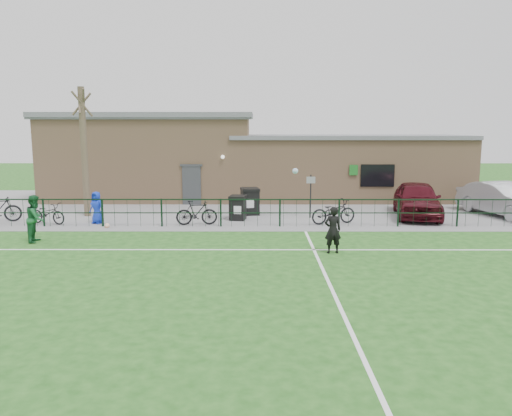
{
  "coord_description": "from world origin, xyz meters",
  "views": [
    {
      "loc": [
        0.05,
        -12.73,
        4.21
      ],
      "look_at": [
        0.0,
        5.0,
        1.3
      ],
      "focal_mm": 35.0,
      "sensor_mm": 36.0,
      "label": 1
    }
  ],
  "objects_px": {
    "bicycle_d": "(197,213)",
    "ball_ground": "(107,226)",
    "wheelie_bin_left": "(238,209)",
    "bicycle_c": "(48,213)",
    "car_maroon": "(417,199)",
    "bicycle_e": "(333,212)",
    "bare_tree": "(84,153)",
    "sign_post": "(311,196)",
    "wheelie_bin_right": "(250,202)",
    "outfield_player": "(36,218)",
    "spectator_child": "(97,208)",
    "car_silver": "(503,199)"
  },
  "relations": [
    {
      "from": "bicycle_d",
      "to": "car_silver",
      "type": "bearing_deg",
      "value": -88.46
    },
    {
      "from": "car_maroon",
      "to": "bicycle_e",
      "type": "distance_m",
      "value": 4.52
    },
    {
      "from": "wheelie_bin_left",
      "to": "bicycle_d",
      "type": "relative_size",
      "value": 0.58
    },
    {
      "from": "sign_post",
      "to": "bicycle_e",
      "type": "xyz_separation_m",
      "value": [
        0.85,
        -1.47,
        -0.46
      ]
    },
    {
      "from": "wheelie_bin_right",
      "to": "bicycle_d",
      "type": "relative_size",
      "value": 0.67
    },
    {
      "from": "car_maroon",
      "to": "ball_ground",
      "type": "height_order",
      "value": "car_maroon"
    },
    {
      "from": "bicycle_d",
      "to": "outfield_player",
      "type": "height_order",
      "value": "outfield_player"
    },
    {
      "from": "car_maroon",
      "to": "ball_ground",
      "type": "xyz_separation_m",
      "value": [
        -13.75,
        -2.63,
        -0.74
      ]
    },
    {
      "from": "wheelie_bin_left",
      "to": "bicycle_c",
      "type": "height_order",
      "value": "wheelie_bin_left"
    },
    {
      "from": "spectator_child",
      "to": "wheelie_bin_left",
      "type": "bearing_deg",
      "value": 33.04
    },
    {
      "from": "outfield_player",
      "to": "sign_post",
      "type": "bearing_deg",
      "value": -71.8
    },
    {
      "from": "sign_post",
      "to": "bicycle_e",
      "type": "bearing_deg",
      "value": -60.1
    },
    {
      "from": "car_maroon",
      "to": "spectator_child",
      "type": "distance_m",
      "value": 14.56
    },
    {
      "from": "sign_post",
      "to": "spectator_child",
      "type": "distance_m",
      "value": 9.56
    },
    {
      "from": "wheelie_bin_left",
      "to": "bicycle_e",
      "type": "height_order",
      "value": "bicycle_e"
    },
    {
      "from": "bicycle_e",
      "to": "sign_post",
      "type": "bearing_deg",
      "value": 11.76
    },
    {
      "from": "bicycle_e",
      "to": "ball_ground",
      "type": "bearing_deg",
      "value": 77.09
    },
    {
      "from": "bare_tree",
      "to": "outfield_player",
      "type": "distance_m",
      "value": 5.68
    },
    {
      "from": "wheelie_bin_left",
      "to": "car_silver",
      "type": "xyz_separation_m",
      "value": [
        12.48,
        1.02,
        0.28
      ]
    },
    {
      "from": "bicycle_e",
      "to": "ball_ground",
      "type": "height_order",
      "value": "bicycle_e"
    },
    {
      "from": "bicycle_e",
      "to": "ball_ground",
      "type": "relative_size",
      "value": 9.62
    },
    {
      "from": "sign_post",
      "to": "wheelie_bin_right",
      "type": "bearing_deg",
      "value": 162.62
    },
    {
      "from": "sign_post",
      "to": "car_maroon",
      "type": "xyz_separation_m",
      "value": [
        5.01,
        0.28,
        -0.18
      ]
    },
    {
      "from": "wheelie_bin_right",
      "to": "car_maroon",
      "type": "distance_m",
      "value": 7.84
    },
    {
      "from": "bicycle_e",
      "to": "spectator_child",
      "type": "xyz_separation_m",
      "value": [
        -10.3,
        0.07,
        0.16
      ]
    },
    {
      "from": "bicycle_c",
      "to": "outfield_player",
      "type": "height_order",
      "value": "outfield_player"
    },
    {
      "from": "bicycle_e",
      "to": "outfield_player",
      "type": "height_order",
      "value": "outfield_player"
    },
    {
      "from": "car_silver",
      "to": "spectator_child",
      "type": "relative_size",
      "value": 3.43
    },
    {
      "from": "wheelie_bin_left",
      "to": "bicycle_c",
      "type": "xyz_separation_m",
      "value": [
        -8.23,
        -0.99,
        -0.05
      ]
    },
    {
      "from": "car_silver",
      "to": "ball_ground",
      "type": "bearing_deg",
      "value": 173.34
    },
    {
      "from": "wheelie_bin_left",
      "to": "spectator_child",
      "type": "height_order",
      "value": "spectator_child"
    },
    {
      "from": "bare_tree",
      "to": "bicycle_d",
      "type": "distance_m",
      "value": 6.36
    },
    {
      "from": "bicycle_d",
      "to": "wheelie_bin_left",
      "type": "bearing_deg",
      "value": -61.98
    },
    {
      "from": "sign_post",
      "to": "bicycle_e",
      "type": "relative_size",
      "value": 0.98
    },
    {
      "from": "bicycle_d",
      "to": "ball_ground",
      "type": "xyz_separation_m",
      "value": [
        -3.68,
        -0.61,
        -0.44
      ]
    },
    {
      "from": "car_silver",
      "to": "spectator_child",
      "type": "bearing_deg",
      "value": 170.12
    },
    {
      "from": "sign_post",
      "to": "car_maroon",
      "type": "bearing_deg",
      "value": 3.23
    },
    {
      "from": "bicycle_c",
      "to": "outfield_player",
      "type": "relative_size",
      "value": 1.01
    },
    {
      "from": "ball_ground",
      "to": "wheelie_bin_right",
      "type": "bearing_deg",
      "value": 28.55
    },
    {
      "from": "bare_tree",
      "to": "spectator_child",
      "type": "distance_m",
      "value": 3.12
    },
    {
      "from": "bare_tree",
      "to": "outfield_player",
      "type": "height_order",
      "value": "bare_tree"
    },
    {
      "from": "car_silver",
      "to": "bicycle_d",
      "type": "distance_m",
      "value": 14.38
    },
    {
      "from": "ball_ground",
      "to": "sign_post",
      "type": "bearing_deg",
      "value": 15.03
    },
    {
      "from": "wheelie_bin_left",
      "to": "outfield_player",
      "type": "distance_m",
      "value": 8.45
    },
    {
      "from": "outfield_player",
      "to": "ball_ground",
      "type": "relative_size",
      "value": 8.2
    },
    {
      "from": "wheelie_bin_left",
      "to": "wheelie_bin_right",
      "type": "height_order",
      "value": "wheelie_bin_right"
    },
    {
      "from": "wheelie_bin_right",
      "to": "bare_tree",
      "type": "bearing_deg",
      "value": 172.23
    },
    {
      "from": "wheelie_bin_left",
      "to": "bicycle_d",
      "type": "xyz_separation_m",
      "value": [
        -1.72,
        -1.22,
        0.02
      ]
    },
    {
      "from": "bicycle_d",
      "to": "ball_ground",
      "type": "bearing_deg",
      "value": 92.01
    },
    {
      "from": "bare_tree",
      "to": "bicycle_e",
      "type": "bearing_deg",
      "value": -9.62
    }
  ]
}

